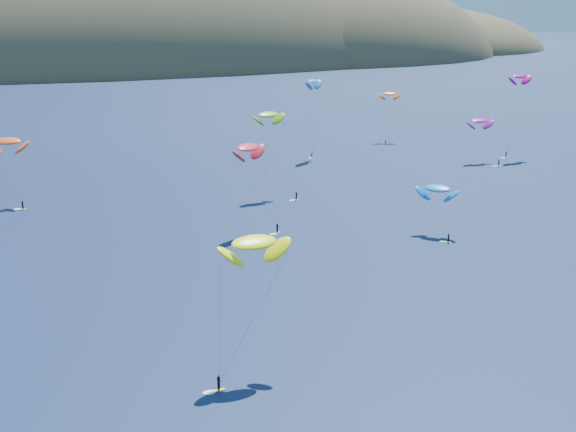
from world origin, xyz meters
The scene contains 10 objects.
island centered at (39.40, 562.36, -10.74)m, with size 730.00×300.00×210.00m.
kitesurfer_1 centered at (-51.18, 145.02, 15.04)m, with size 11.12×12.54×17.88m.
kitesurfer_2 centered at (-22.66, 41.33, 17.38)m, with size 12.99×9.38×20.17m.
kitesurfer_3 centered at (10.28, 131.80, 20.09)m, with size 9.80×12.04×22.59m.
kitesurfer_4 centered at (38.93, 173.04, 23.10)m, with size 9.10×8.74×25.55m.
kitesurfer_5 centered at (32.58, 87.31, 9.58)m, with size 9.05×12.70×12.08m.
kitesurfer_6 centered at (82.85, 148.51, 12.21)m, with size 8.80×11.06×14.69m.
kitesurfer_8 centered at (98.39, 151.95, 24.51)m, with size 10.27×6.09×27.08m.
kitesurfer_9 centered at (-3.81, 103.77, 17.77)m, with size 10.46×10.51×20.44m.
kitesurfer_11 centered at (73.77, 189.91, 15.88)m, with size 9.74×11.51×17.96m.
Camera 1 is at (-53.47, -55.39, 49.54)m, focal length 50.00 mm.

